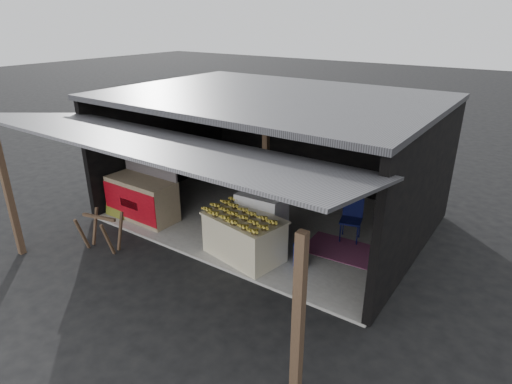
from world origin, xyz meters
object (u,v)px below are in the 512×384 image
Objects in this scene: white_crate at (262,217)px; neighbor_stall at (142,197)px; banana_table at (244,237)px; water_barrel at (301,256)px; sawhorse at (101,229)px; plastic_chair at (352,215)px.

white_crate is 3.08m from neighbor_stall.
banana_table is 0.96× the size of neighbor_stall.
neighbor_stall is at bearing -176.44° from water_barrel.
banana_table is 0.76m from white_crate.
plastic_chair is (4.13, 3.40, 0.11)m from sawhorse.
water_barrel is at bearing 26.39° from banana_table.
white_crate is 1.33m from water_barrel.
white_crate is 1.17× the size of plastic_chair.
water_barrel is at bearing -22.88° from white_crate.
sawhorse is at bearing -154.62° from plastic_chair.
white_crate is at bearing 13.03° from neighbor_stall.
neighbor_stall is 4.23m from water_barrel.
plastic_chair is at bearing 25.78° from sawhorse.
banana_table is at bearing -140.85° from plastic_chair.
sawhorse is 5.35m from plastic_chair.
banana_table is 3.03m from sawhorse.
neighbor_stall is at bearing -170.98° from white_crate.
water_barrel is (4.21, 0.26, -0.32)m from neighbor_stall.
white_crate is at bearing 160.91° from water_barrel.
neighbor_stall is 1.57m from sawhorse.
sawhorse is at bearing -141.59° from banana_table.
water_barrel is (3.79, 1.77, -0.22)m from sawhorse.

